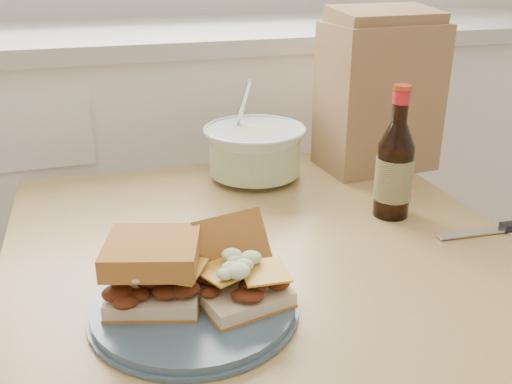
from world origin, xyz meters
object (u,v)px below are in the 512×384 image
object	(u,v)px
beer_bottle	(395,168)
paper_bag	(379,97)
dining_table	(264,297)
coleslaw_bowl	(255,153)
plate	(194,306)

from	to	relation	value
beer_bottle	paper_bag	bearing A→B (deg)	56.64
dining_table	coleslaw_bowl	size ratio (longest dim) A/B	3.96
coleslaw_bowl	beer_bottle	size ratio (longest dim) A/B	0.89
coleslaw_bowl	beer_bottle	distance (m)	0.31
paper_bag	dining_table	bearing A→B (deg)	-144.08
plate	coleslaw_bowl	xyz separation A→B (m)	(0.22, 0.44, 0.05)
paper_bag	beer_bottle	bearing A→B (deg)	-114.91
plate	beer_bottle	size ratio (longest dim) A/B	1.13
beer_bottle	paper_bag	world-z (taller)	paper_bag
plate	paper_bag	world-z (taller)	paper_bag
plate	paper_bag	size ratio (longest dim) A/B	0.87
coleslaw_bowl	beer_bottle	bearing A→B (deg)	-54.10
dining_table	plate	bearing A→B (deg)	-133.14
dining_table	paper_bag	size ratio (longest dim) A/B	2.72
coleslaw_bowl	paper_bag	size ratio (longest dim) A/B	0.69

